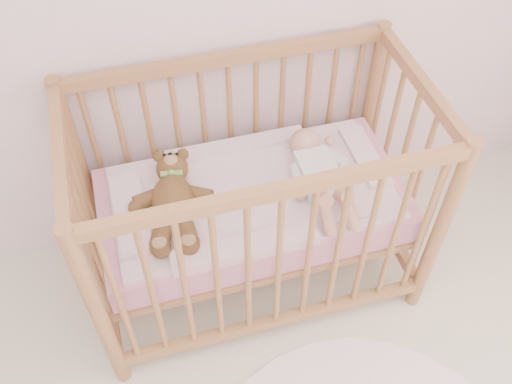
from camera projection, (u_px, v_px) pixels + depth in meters
name	position (u px, v px, depth m)	size (l,w,h in m)	color
crib	(253.00, 202.00, 2.31)	(1.36, 0.76, 1.00)	#AF6F4A
mattress	(253.00, 205.00, 2.32)	(1.22, 0.62, 0.13)	pink
blanket	(253.00, 193.00, 2.27)	(1.10, 0.58, 0.06)	pink
baby	(318.00, 170.00, 2.25)	(0.27, 0.55, 0.13)	white
teddy_bear	(173.00, 199.00, 2.13)	(0.35, 0.50, 0.14)	brown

